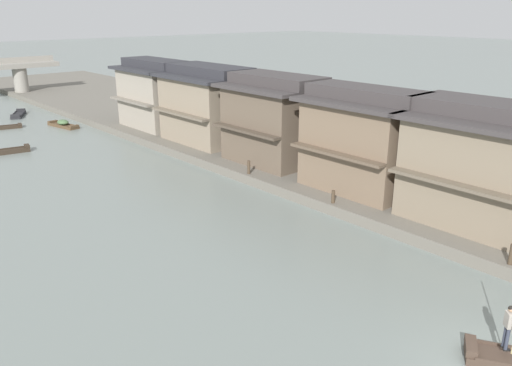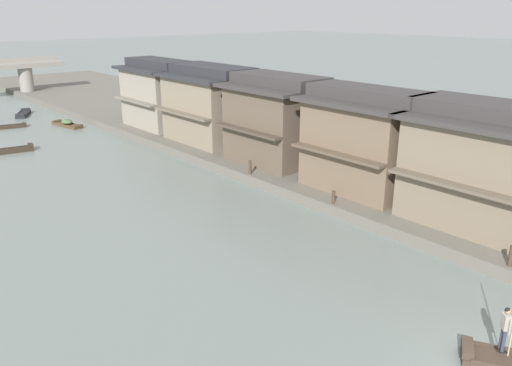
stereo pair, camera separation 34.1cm
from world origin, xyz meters
TOP-DOWN VIEW (x-y plane):
  - riverbank_right at (15.14, 30.00)m, footprint 18.00×110.00m
  - boatman_person at (0.62, 0.04)m, footprint 0.41×0.49m
  - boat_moored_nearest at (-0.75, 47.67)m, footprint 3.72×1.85m
  - boat_moored_second at (-3.38, 37.98)m, footprint 3.82×1.55m
  - boat_moored_third at (4.05, 44.52)m, footprint 1.77×4.11m
  - boat_moored_far at (2.54, 53.08)m, footprint 2.61×3.78m
  - house_waterfront_nearest at (10.29, 5.31)m, footprint 6.61×8.24m
  - house_waterfront_second at (9.80, 12.74)m, footprint 5.62×7.30m
  - house_waterfront_tall at (10.18, 20.56)m, footprint 6.38×7.17m
  - house_waterfront_narrow at (10.28, 28.55)m, footprint 6.57×8.00m
  - house_waterfront_far at (9.91, 36.21)m, footprint 5.84×7.52m
  - mooring_post_dock_near at (6.49, 2.32)m, footprint 0.20×0.20m
  - mooring_post_dock_mid at (6.49, 12.13)m, footprint 0.20×0.20m
  - mooring_post_dock_far at (6.49, 19.36)m, footprint 0.20×0.20m

SIDE VIEW (x-z plane):
  - boat_moored_nearest at x=-0.75m, z-range -0.05..0.30m
  - boat_moored_far at x=2.54m, z-range -0.08..0.43m
  - boat_moored_second at x=-3.38m, z-range -0.08..0.44m
  - boat_moored_third at x=4.05m, z-range -0.10..0.63m
  - riverbank_right at x=15.14m, z-range 0.00..0.63m
  - mooring_post_dock_mid at x=6.49m, z-range 0.63..1.37m
  - mooring_post_dock_far at x=6.49m, z-range 0.63..1.53m
  - mooring_post_dock_near at x=6.49m, z-range 0.63..1.57m
  - boatman_person at x=0.62m, z-range 0.04..3.08m
  - house_waterfront_nearest at x=10.29m, z-range 0.55..6.69m
  - house_waterfront_narrow at x=10.28m, z-range 0.55..6.69m
  - house_waterfront_far at x=9.91m, z-range 0.56..6.70m
  - house_waterfront_tall at x=10.18m, z-range 0.56..6.70m
  - house_waterfront_second at x=9.80m, z-range 0.56..6.70m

